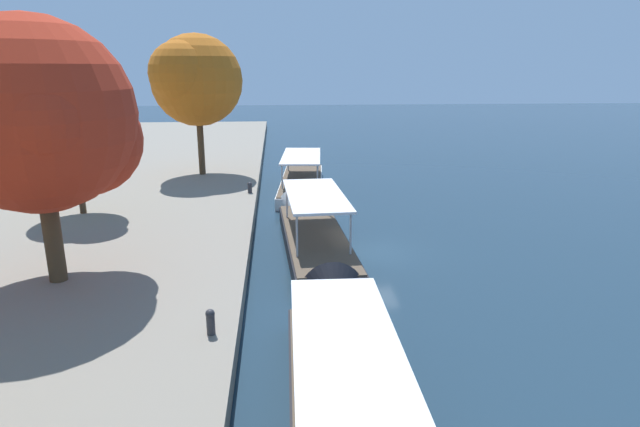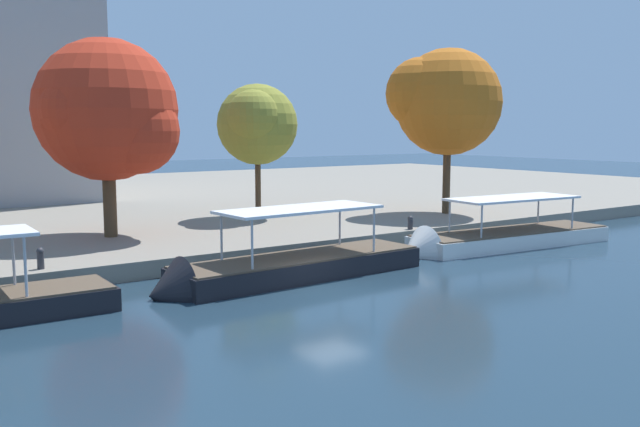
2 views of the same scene
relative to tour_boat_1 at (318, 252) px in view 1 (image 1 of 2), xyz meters
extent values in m
plane|color=#1E3342|center=(0.57, -2.89, -0.34)|extent=(220.00, 220.00, 0.00)
cylinder|color=#B2B2B7|center=(-10.34, -0.70, 1.57)|extent=(0.10, 0.10, 2.03)
cylinder|color=#B2B2B7|center=(-10.30, 1.44, 1.57)|extent=(0.10, 0.10, 2.03)
cube|color=silver|center=(-14.08, 0.44, 2.65)|extent=(8.52, 2.63, 0.12)
cube|color=black|center=(1.04, 0.05, -0.14)|extent=(11.79, 3.56, 1.36)
cone|color=black|center=(-5.29, -0.24, -0.14)|extent=(1.52, 2.79, 2.73)
cube|color=brown|center=(1.04, 0.05, 0.58)|extent=(11.55, 3.40, 0.08)
cylinder|color=#B2B2B7|center=(-2.11, -1.31, 1.61)|extent=(0.10, 0.10, 1.97)
cylinder|color=#B2B2B7|center=(-2.22, 1.11, 1.61)|extent=(0.10, 0.10, 1.97)
cylinder|color=#B2B2B7|center=(4.30, -1.02, 1.61)|extent=(0.10, 0.10, 1.97)
cylinder|color=#B2B2B7|center=(4.19, 1.41, 1.61)|extent=(0.10, 0.10, 1.97)
cube|color=silver|center=(1.04, 0.05, 2.65)|extent=(7.35, 3.12, 0.12)
cube|color=silver|center=(14.98, 0.04, -0.17)|extent=(12.55, 4.15, 1.29)
cone|color=silver|center=(8.34, 0.62, -0.17)|extent=(1.64, 2.89, 2.78)
cube|color=brown|center=(14.98, 0.04, 0.52)|extent=(12.29, 3.98, 0.08)
cylinder|color=#B2B2B7|center=(11.50, -0.90, 1.41)|extent=(0.10, 0.10, 1.70)
cylinder|color=#B2B2B7|center=(11.71, 1.57, 1.41)|extent=(0.10, 0.10, 1.70)
cylinder|color=#B2B2B7|center=(18.25, -1.49, 1.41)|extent=(0.10, 0.10, 1.70)
cylinder|color=#B2B2B7|center=(18.47, 0.97, 1.41)|extent=(0.10, 0.10, 1.70)
cube|color=silver|center=(14.98, 0.04, 2.32)|extent=(7.86, 3.50, 0.12)
cylinder|color=#2D2D33|center=(-8.79, 4.17, 0.81)|extent=(0.27, 0.27, 0.65)
sphere|color=#2D2D33|center=(-8.79, 4.17, 1.21)|extent=(0.30, 0.30, 0.30)
cylinder|color=#2D2D33|center=(10.91, 3.80, 0.75)|extent=(0.29, 0.29, 0.52)
sphere|color=#2D2D33|center=(10.91, 3.80, 1.09)|extent=(0.32, 0.32, 0.32)
cylinder|color=#4C3823|center=(6.59, 13.41, 2.48)|extent=(0.36, 0.36, 3.98)
sphere|color=olive|center=(6.59, 13.41, 6.38)|extent=(5.09, 5.09, 5.09)
sphere|color=olive|center=(5.66, 12.26, 6.86)|extent=(3.24, 3.24, 3.24)
sphere|color=olive|center=(5.91, 13.85, 5.63)|extent=(2.65, 2.65, 2.65)
cylinder|color=#4C3823|center=(17.85, 7.91, 2.86)|extent=(0.50, 0.50, 4.74)
sphere|color=#BC6019|center=(17.85, 7.91, 7.85)|extent=(7.00, 7.00, 7.00)
sphere|color=#BC6019|center=(16.33, 8.12, 8.56)|extent=(3.72, 3.72, 3.72)
sphere|color=#BC6019|center=(16.32, 8.83, 8.40)|extent=(4.72, 4.72, 4.72)
cylinder|color=#4C3823|center=(-3.76, 10.84, 2.41)|extent=(0.69, 0.69, 3.84)
sphere|color=#B22D19|center=(-3.76, 10.84, 7.07)|extent=(7.32, 7.32, 7.32)
sphere|color=#B22D19|center=(-2.71, 9.50, 5.99)|extent=(4.40, 4.40, 4.40)
sphere|color=#B22D19|center=(-5.55, 9.88, 7.04)|extent=(3.55, 3.55, 3.55)
camera|label=1|loc=(-24.11, 1.95, 8.78)|focal=29.15mm
camera|label=2|loc=(-15.07, -24.52, 6.12)|focal=38.43mm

